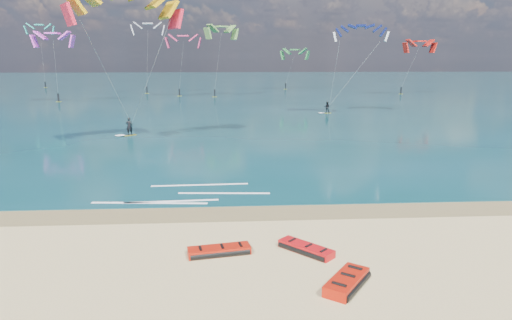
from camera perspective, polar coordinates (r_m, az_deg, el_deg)
The scene contains 10 objects.
ground at distance 59.03m, azimuth -6.20°, elevation 5.38°, with size 320.00×320.00×0.00m, color tan.
wet_sand_strip at distance 22.95m, azimuth -10.21°, elevation -6.72°, with size 320.00×2.40×0.01m, color brown.
sea at distance 122.74m, azimuth -4.89°, elevation 9.27°, with size 320.00×200.00×0.04m, color #0B393C.
packed_kite_left at distance 18.37m, azimuth -4.61°, elevation -11.66°, with size 2.63×1.01×0.37m, color #B91A09, non-canonical shape.
packed_kite_mid at distance 18.61m, azimuth 6.26°, elevation -11.37°, with size 2.51×0.98×0.36m, color red, non-canonical shape.
packed_kite_right at distance 16.27m, azimuth 11.24°, elevation -15.30°, with size 2.40×1.21×0.44m, color red, non-canonical shape.
kitesurfer_main at distance 41.48m, azimuth -15.88°, elevation 11.83°, with size 9.51×11.11×14.14m.
kitesurfer_far at distance 60.52m, azimuth 10.98°, elevation 11.61°, with size 8.66×6.53×12.54m.
shoreline_foam at distance 25.78m, azimuth -8.72°, elevation -4.36°, with size 9.61×3.94×0.01m.
distant_kites at distance 92.43m, azimuth -9.18°, elevation 11.73°, with size 86.33×39.41×14.66m.
Camera 1 is at (2.71, -18.48, 7.62)m, focal length 32.00 mm.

